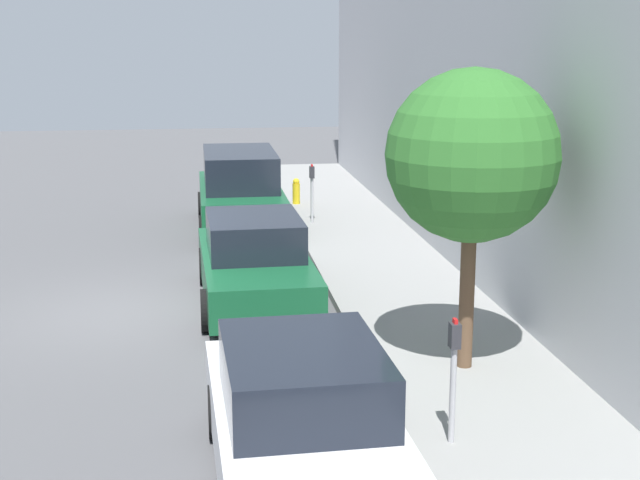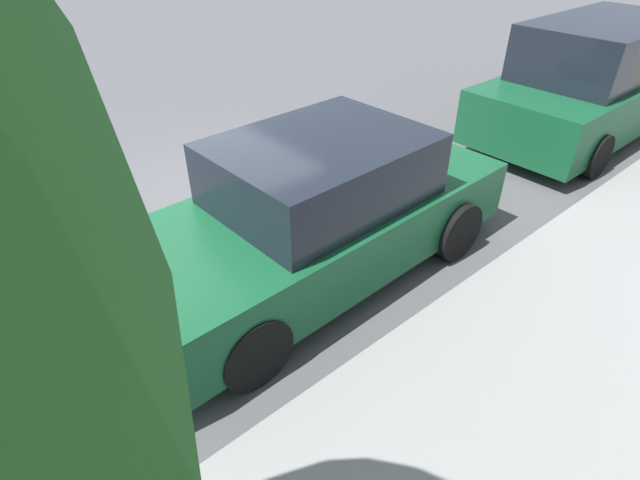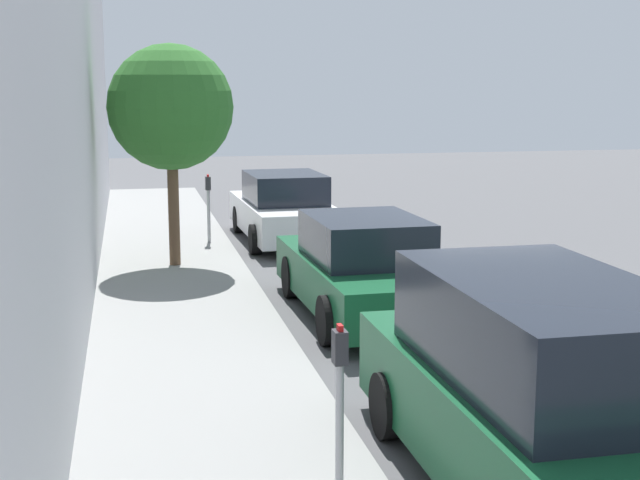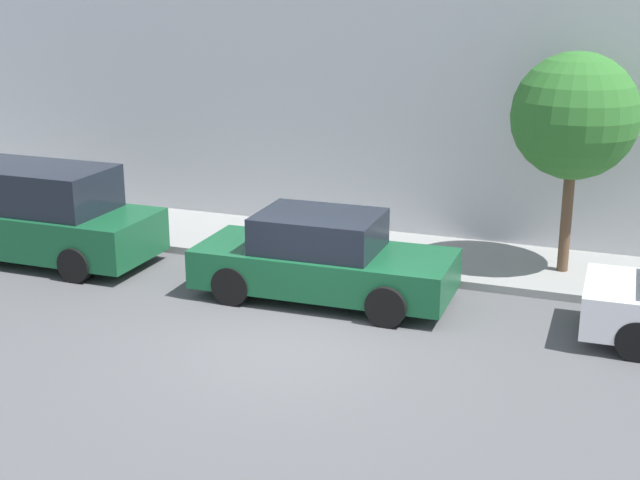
# 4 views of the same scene
# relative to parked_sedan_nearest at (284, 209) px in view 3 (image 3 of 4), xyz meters

# --- Properties ---
(ground_plane) EXTENTS (60.00, 60.00, 0.00)m
(ground_plane) POSITION_rel_parked_sedan_nearest_xyz_m (-2.22, 6.40, -0.73)
(ground_plane) COLOR #515154
(sidewalk) EXTENTS (2.68, 32.00, 0.15)m
(sidewalk) POSITION_rel_parked_sedan_nearest_xyz_m (2.62, 6.40, -0.65)
(sidewalk) COLOR gray
(sidewalk) RESTS_ON ground_plane
(parked_sedan_nearest) EXTENTS (1.93, 4.55, 1.54)m
(parked_sedan_nearest) POSITION_rel_parked_sedan_nearest_xyz_m (0.00, 0.00, 0.00)
(parked_sedan_nearest) COLOR silver
(parked_sedan_nearest) RESTS_ON ground_plane
(parked_sedan_second) EXTENTS (1.92, 4.54, 1.54)m
(parked_sedan_second) POSITION_rel_parked_sedan_nearest_xyz_m (-0.05, 6.64, -0.00)
(parked_sedan_second) COLOR #14512D
(parked_sedan_second) RESTS_ON ground_plane
(parked_minivan_third) EXTENTS (2.02, 4.90, 1.90)m
(parked_minivan_third) POSITION_rel_parked_sedan_nearest_xyz_m (0.02, 12.75, 0.20)
(parked_minivan_third) COLOR #14512D
(parked_minivan_third) RESTS_ON ground_plane
(parking_meter_near) EXTENTS (0.11, 0.15, 1.45)m
(parking_meter_near) POSITION_rel_parked_sedan_nearest_xyz_m (1.73, 0.56, 0.31)
(parking_meter_near) COLOR #ADADB2
(parking_meter_near) RESTS_ON sidewalk
(parking_meter_far) EXTENTS (0.11, 0.15, 1.42)m
(parking_meter_far) POSITION_rel_parked_sedan_nearest_xyz_m (1.73, 12.55, 0.30)
(parking_meter_far) COLOR #ADADB2
(parking_meter_far) RESTS_ON sidewalk
(street_tree) EXTENTS (2.29, 2.29, 4.06)m
(street_tree) POSITION_rel_parked_sedan_nearest_xyz_m (2.57, 2.81, 2.33)
(street_tree) COLOR brown
(street_tree) RESTS_ON sidewalk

